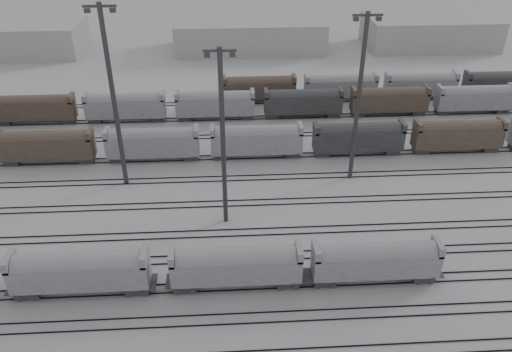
{
  "coord_description": "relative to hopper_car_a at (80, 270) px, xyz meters",
  "views": [
    {
      "loc": [
        3.5,
        -41.66,
        39.64
      ],
      "look_at": [
        7.12,
        18.81,
        4.0
      ],
      "focal_mm": 35.0,
      "sensor_mm": 36.0,
      "label": 1
    }
  ],
  "objects": [
    {
      "name": "ground",
      "position": [
        13.21,
        -1.0,
        -3.31
      ],
      "size": [
        900.0,
        900.0,
        0.0
      ],
      "primitive_type": "plane",
      "color": "#B6B7BB",
      "rests_on": "ground"
    },
    {
      "name": "tracks",
      "position": [
        13.21,
        16.5,
        -3.23
      ],
      "size": [
        220.0,
        71.5,
        0.16
      ],
      "color": "black",
      "rests_on": "ground"
    },
    {
      "name": "hopper_car_a",
      "position": [
        0.0,
        0.0,
        0.0
      ],
      "size": [
        14.99,
        2.98,
        5.36
      ],
      "color": "#232325",
      "rests_on": "ground"
    },
    {
      "name": "hopper_car_b",
      "position": [
        17.06,
        0.0,
        -0.09
      ],
      "size": [
        14.57,
        2.89,
        5.21
      ],
      "color": "#232325",
      "rests_on": "ground"
    },
    {
      "name": "hopper_car_c",
      "position": [
        32.77,
        0.0,
        -0.13
      ],
      "size": [
        14.38,
        2.86,
        5.14
      ],
      "color": "#232325",
      "rests_on": "ground"
    },
    {
      "name": "light_mast_b",
      "position": [
        0.78,
        23.71,
        10.88
      ],
      "size": [
        4.28,
        0.68,
        26.75
      ],
      "color": "#363638",
      "rests_on": "ground"
    },
    {
      "name": "light_mast_c",
      "position": [
        15.93,
        12.9,
        9.36
      ],
      "size": [
        3.82,
        0.61,
        23.88
      ],
      "color": "#363638",
      "rests_on": "ground"
    },
    {
      "name": "light_mast_d",
      "position": [
        35.33,
        23.28,
        10.08
      ],
      "size": [
        4.04,
        0.65,
        25.25
      ],
      "color": "#363638",
      "rests_on": "ground"
    },
    {
      "name": "bg_string_near",
      "position": [
        21.21,
        31.0,
        -0.51
      ],
      "size": [
        151.0,
        3.0,
        5.6
      ],
      "color": "gray",
      "rests_on": "ground"
    },
    {
      "name": "bg_string_mid",
      "position": [
        31.21,
        47.0,
        -0.51
      ],
      "size": [
        151.0,
        3.0,
        5.6
      ],
      "color": "#232325",
      "rests_on": "ground"
    },
    {
      "name": "bg_string_far",
      "position": [
        48.71,
        55.0,
        -0.51
      ],
      "size": [
        66.0,
        3.0,
        5.6
      ],
      "color": "brown",
      "rests_on": "ground"
    },
    {
      "name": "warehouse_mid",
      "position": [
        23.21,
        94.0,
        0.69
      ],
      "size": [
        40.0,
        18.0,
        8.0
      ],
      "primitive_type": "cube",
      "color": "#A6A6A8",
      "rests_on": "ground"
    },
    {
      "name": "warehouse_right",
      "position": [
        73.21,
        94.0,
        0.69
      ],
      "size": [
        35.0,
        18.0,
        8.0
      ],
      "primitive_type": "cube",
      "color": "#A6A6A8",
      "rests_on": "ground"
    }
  ]
}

